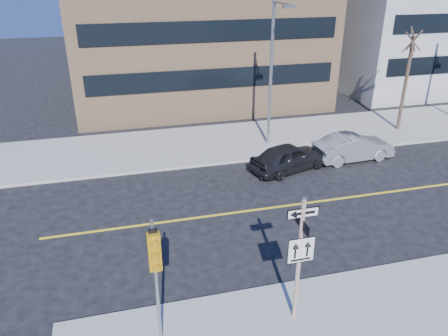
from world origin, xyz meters
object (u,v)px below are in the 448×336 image
object	(u,v)px
sign_pole	(300,254)
parked_car_a	(289,157)
traffic_signal	(155,262)
parked_car_b	(353,147)
street_tree_west	(413,43)
streetlight_a	(273,66)

from	to	relation	value
sign_pole	parked_car_a	size ratio (longest dim) A/B	0.95
traffic_signal	parked_car_b	xyz separation A→B (m)	(11.80, 10.54, -2.30)
street_tree_west	streetlight_a	bearing A→B (deg)	-176.55
parked_car_b	streetlight_a	xyz separation A→B (m)	(-3.80, 2.88, 4.03)
parked_car_a	sign_pole	bearing A→B (deg)	141.10
sign_pole	traffic_signal	distance (m)	4.05
parked_car_a	street_tree_west	bearing A→B (deg)	-84.83
sign_pole	traffic_signal	xyz separation A→B (m)	(-4.00, -0.15, 0.59)
parked_car_a	parked_car_b	size ratio (longest dim) A/B	0.97
sign_pole	parked_car_b	size ratio (longest dim) A/B	0.92
traffic_signal	parked_car_a	bearing A→B (deg)	52.09
sign_pole	streetlight_a	bearing A→B (deg)	73.23
sign_pole	streetlight_a	world-z (taller)	streetlight_a
street_tree_west	traffic_signal	bearing A→B (deg)	-140.61
sign_pole	parked_car_b	distance (m)	13.11
parked_car_b	street_tree_west	bearing A→B (deg)	-60.26
traffic_signal	parked_car_a	xyz separation A→B (m)	(7.89, 10.14, -2.30)
traffic_signal	streetlight_a	distance (m)	15.72
parked_car_a	street_tree_west	world-z (taller)	street_tree_west
parked_car_b	traffic_signal	bearing A→B (deg)	128.09
parked_car_a	streetlight_a	xyz separation A→B (m)	(0.11, 3.28, 4.03)
traffic_signal	streetlight_a	world-z (taller)	streetlight_a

